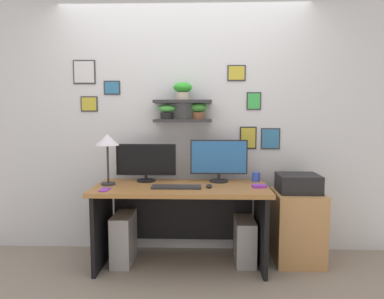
{
  "coord_description": "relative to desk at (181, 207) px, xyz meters",
  "views": [
    {
      "loc": [
        0.2,
        -3.15,
        1.4
      ],
      "look_at": [
        0.1,
        0.05,
        1.08
      ],
      "focal_mm": 32.76,
      "sensor_mm": 36.0,
      "label": 1
    }
  ],
  "objects": [
    {
      "name": "ground_plane",
      "position": [
        0.0,
        -0.05,
        -0.54
      ],
      "size": [
        8.0,
        8.0,
        0.0
      ],
      "primitive_type": "plane",
      "color": "gray"
    },
    {
      "name": "back_wall_assembly",
      "position": [
        -0.0,
        0.38,
        0.82
      ],
      "size": [
        4.4,
        0.24,
        2.7
      ],
      "color": "silver",
      "rests_on": "ground"
    },
    {
      "name": "desk",
      "position": [
        0.0,
        0.0,
        0.0
      ],
      "size": [
        1.59,
        0.68,
        0.75
      ],
      "color": "#9E6B38",
      "rests_on": "ground"
    },
    {
      "name": "monitor_left",
      "position": [
        -0.35,
        0.16,
        0.4
      ],
      "size": [
        0.58,
        0.18,
        0.37
      ],
      "color": "black",
      "rests_on": "desk"
    },
    {
      "name": "monitor_right",
      "position": [
        0.35,
        0.16,
        0.43
      ],
      "size": [
        0.55,
        0.18,
        0.41
      ],
      "color": "black",
      "rests_on": "desk"
    },
    {
      "name": "keyboard",
      "position": [
        -0.03,
        -0.15,
        0.22
      ],
      "size": [
        0.44,
        0.14,
        0.02
      ],
      "primitive_type": "cube",
      "color": "#2D2D33",
      "rests_on": "desk"
    },
    {
      "name": "computer_mouse",
      "position": [
        0.26,
        -0.12,
        0.23
      ],
      "size": [
        0.06,
        0.09,
        0.03
      ],
      "primitive_type": "ellipsoid",
      "color": "black",
      "rests_on": "desk"
    },
    {
      "name": "desk_lamp",
      "position": [
        -0.68,
        -0.02,
        0.6
      ],
      "size": [
        0.21,
        0.21,
        0.47
      ],
      "color": "#2D2D33",
      "rests_on": "desk"
    },
    {
      "name": "cell_phone",
      "position": [
        -0.65,
        -0.26,
        0.22
      ],
      "size": [
        0.07,
        0.14,
        0.01
      ],
      "primitive_type": "cube",
      "rotation": [
        0.0,
        0.0,
        -0.02
      ],
      "color": "purple",
      "rests_on": "desk"
    },
    {
      "name": "coffee_mug",
      "position": [
        0.72,
        0.19,
        0.26
      ],
      "size": [
        0.08,
        0.08,
        0.09
      ],
      "primitive_type": "cylinder",
      "color": "blue",
      "rests_on": "desk"
    },
    {
      "name": "scissors_tray",
      "position": [
        0.7,
        -0.1,
        0.22
      ],
      "size": [
        0.13,
        0.1,
        0.02
      ],
      "primitive_type": "cube",
      "rotation": [
        0.0,
        0.0,
        0.19
      ],
      "color": "purple",
      "rests_on": "desk"
    },
    {
      "name": "drawer_cabinet",
      "position": [
        1.1,
        0.08,
        -0.2
      ],
      "size": [
        0.44,
        0.5,
        0.67
      ],
      "primitive_type": "cube",
      "color": "tan",
      "rests_on": "ground"
    },
    {
      "name": "printer",
      "position": [
        1.1,
        0.08,
        0.22
      ],
      "size": [
        0.38,
        0.34,
        0.17
      ],
      "primitive_type": "cube",
      "color": "black",
      "rests_on": "drawer_cabinet"
    },
    {
      "name": "computer_tower_left",
      "position": [
        -0.55,
        -0.01,
        -0.31
      ],
      "size": [
        0.18,
        0.4,
        0.47
      ],
      "primitive_type": "cube",
      "color": "#99999E",
      "rests_on": "ground"
    },
    {
      "name": "computer_tower_right",
      "position": [
        0.6,
        0.04,
        -0.33
      ],
      "size": [
        0.18,
        0.4,
        0.42
      ],
      "primitive_type": "cube",
      "color": "#99999E",
      "rests_on": "ground"
    }
  ]
}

